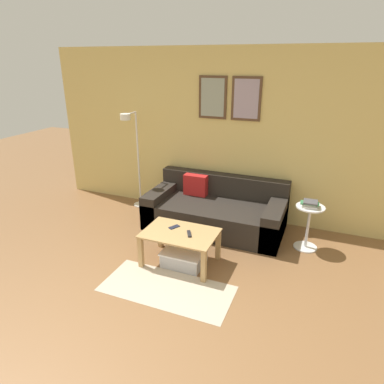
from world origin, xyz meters
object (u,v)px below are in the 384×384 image
at_px(book_stack, 310,204).
at_px(cell_phone, 174,227).
at_px(couch, 216,211).
at_px(side_table, 308,223).
at_px(storage_bin, 184,257).
at_px(remote_control, 189,234).
at_px(floor_lamp, 133,152).
at_px(coffee_table, 180,238).

distance_m(book_stack, cell_phone, 1.75).
distance_m(couch, side_table, 1.33).
distance_m(storage_bin, remote_control, 0.34).
distance_m(floor_lamp, cell_phone, 1.77).
relative_size(storage_bin, side_table, 0.84).
xyz_separation_m(side_table, book_stack, (-0.01, -0.02, 0.28)).
bearing_deg(floor_lamp, coffee_table, -42.18).
relative_size(storage_bin, floor_lamp, 0.32).
bearing_deg(book_stack, coffee_table, -145.85).
distance_m(floor_lamp, side_table, 2.85).
bearing_deg(book_stack, couch, 173.01).
distance_m(couch, cell_phone, 1.05).
height_order(floor_lamp, side_table, floor_lamp).
distance_m(coffee_table, side_table, 1.71).
height_order(side_table, book_stack, book_stack).
height_order(couch, side_table, couch).
bearing_deg(coffee_table, remote_control, -4.12).
bearing_deg(book_stack, remote_control, -143.09).
xyz_separation_m(book_stack, remote_control, (-1.27, -0.95, -0.21)).
relative_size(book_stack, cell_phone, 1.70).
xyz_separation_m(couch, floor_lamp, (-1.45, 0.13, 0.72)).
relative_size(couch, cell_phone, 14.22).
bearing_deg(side_table, floor_lamp, 174.40).
xyz_separation_m(floor_lamp, book_stack, (2.76, -0.29, -0.33)).
bearing_deg(side_table, coffee_table, -145.58).
height_order(couch, coffee_table, couch).
bearing_deg(floor_lamp, remote_control, -39.93).
height_order(coffee_table, side_table, side_table).
relative_size(side_table, cell_phone, 4.30).
bearing_deg(book_stack, floor_lamp, 173.98).
distance_m(couch, floor_lamp, 1.62).
bearing_deg(side_table, book_stack, -126.27).
height_order(coffee_table, remote_control, remote_control).
bearing_deg(cell_phone, coffee_table, -8.67).
xyz_separation_m(couch, book_stack, (1.31, -0.16, 0.39)).
distance_m(storage_bin, side_table, 1.69).
distance_m(storage_bin, book_stack, 1.74).
bearing_deg(coffee_table, book_stack, 34.15).
relative_size(side_table, book_stack, 2.54).
bearing_deg(side_table, cell_phone, -150.39).
distance_m(side_table, remote_control, 1.61).
xyz_separation_m(floor_lamp, side_table, (2.77, -0.27, -0.61)).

